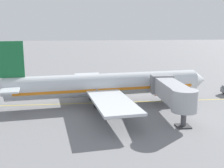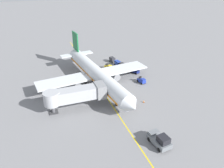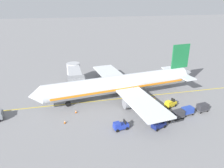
% 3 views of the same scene
% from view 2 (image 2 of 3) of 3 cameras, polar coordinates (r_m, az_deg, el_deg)
% --- Properties ---
extents(ground_plane, '(400.00, 400.00, 0.00)m').
position_cam_2_polar(ground_plane, '(58.12, -3.97, 0.36)').
color(ground_plane, slate).
extents(gate_lead_in_line, '(0.24, 80.00, 0.01)m').
position_cam_2_polar(gate_lead_in_line, '(58.12, -3.97, 0.36)').
color(gate_lead_in_line, gold).
rests_on(gate_lead_in_line, ground).
extents(parked_airliner, '(30.43, 37.32, 10.63)m').
position_cam_2_polar(parked_airliner, '(55.79, -4.35, 2.77)').
color(parked_airliner, silver).
rests_on(parked_airliner, ground).
extents(jet_bridge, '(13.10, 3.50, 4.98)m').
position_cam_2_polar(jet_bridge, '(46.28, -9.62, -2.75)').
color(jet_bridge, '#A8AAAF').
rests_on(jet_bridge, ground).
extents(pushback_tractor, '(2.74, 4.64, 2.40)m').
position_cam_2_polar(pushback_tractor, '(38.73, 12.53, -14.26)').
color(pushback_tractor, slate).
rests_on(pushback_tractor, ground).
extents(baggage_tug_lead, '(2.09, 2.77, 1.62)m').
position_cam_2_polar(baggage_tug_lead, '(65.96, -0.94, 4.55)').
color(baggage_tug_lead, gold).
rests_on(baggage_tug_lead, ground).
extents(baggage_tug_trailing, '(1.65, 2.67, 1.62)m').
position_cam_2_polar(baggage_tug_trailing, '(58.10, 7.85, 0.93)').
color(baggage_tug_trailing, '#1E339E').
rests_on(baggage_tug_trailing, ground).
extents(baggage_tug_spare, '(2.05, 2.77, 1.62)m').
position_cam_2_polar(baggage_tug_spare, '(63.58, 6.20, 3.46)').
color(baggage_tug_spare, navy).
rests_on(baggage_tug_spare, ground).
extents(baggage_cart_front, '(1.64, 2.97, 1.58)m').
position_cam_2_polar(baggage_cart_front, '(64.35, 4.19, 4.09)').
color(baggage_cart_front, '#4C4C51').
rests_on(baggage_cart_front, ground).
extents(baggage_cart_second_in_train, '(1.64, 2.97, 1.58)m').
position_cam_2_polar(baggage_cart_second_in_train, '(66.70, 2.74, 5.00)').
color(baggage_cart_second_in_train, '#4C4C51').
rests_on(baggage_cart_second_in_train, ground).
extents(baggage_cart_third_in_train, '(1.64, 2.97, 1.58)m').
position_cam_2_polar(baggage_cart_third_in_train, '(68.42, 1.48, 5.63)').
color(baggage_cart_third_in_train, '#4C4C51').
rests_on(baggage_cart_third_in_train, ground).
extents(baggage_cart_tail_end, '(1.64, 2.97, 1.58)m').
position_cam_2_polar(baggage_cart_tail_end, '(71.29, 0.07, 6.56)').
color(baggage_cart_tail_end, '#4C4C51').
rests_on(baggage_cart_tail_end, ground).
extents(ground_crew_wing_walker, '(0.27, 0.73, 1.69)m').
position_cam_2_polar(ground_crew_wing_walker, '(62.90, -1.42, 3.59)').
color(ground_crew_wing_walker, '#232328').
rests_on(ground_crew_wing_walker, ground).
extents(safety_cone_nose_left, '(0.36, 0.36, 0.59)m').
position_cam_2_polar(safety_cone_nose_left, '(50.16, 4.02, -4.03)').
color(safety_cone_nose_left, black).
rests_on(safety_cone_nose_left, ground).
extents(safety_cone_nose_right, '(0.36, 0.36, 0.59)m').
position_cam_2_polar(safety_cone_nose_right, '(49.77, 8.40, -4.56)').
color(safety_cone_nose_right, black).
rests_on(safety_cone_nose_right, ground).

